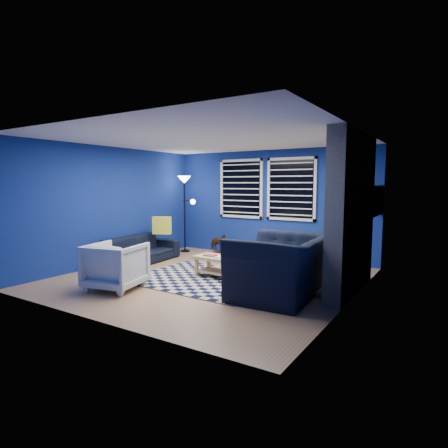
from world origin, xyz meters
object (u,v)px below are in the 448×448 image
object	(u,v)px
rocking_horse	(218,243)
floor_lamp	(185,190)
armchair_big	(280,267)
coffee_table	(217,262)
tv	(376,201)
armchair_bent	(116,266)
sofa	(139,250)
cabinet	(316,253)

from	to	relation	value
rocking_horse	floor_lamp	bearing A→B (deg)	101.62
floor_lamp	armchair_big	bearing A→B (deg)	-32.66
rocking_horse	coffee_table	size ratio (longest dim) A/B	0.63
armchair_big	coffee_table	distance (m)	1.58
tv	armchair_bent	bearing A→B (deg)	-135.00
armchair_big	rocking_horse	xyz separation A→B (m)	(-2.67, 2.39, -0.18)
sofa	cabinet	xyz separation A→B (m)	(3.30, 1.94, -0.05)
armchair_bent	coffee_table	world-z (taller)	armchair_bent
coffee_table	floor_lamp	xyz separation A→B (m)	(-2.14, 1.78, 1.28)
tv	floor_lamp	xyz separation A→B (m)	(-4.51, -0.07, 0.17)
armchair_big	armchair_bent	xyz separation A→B (m)	(-2.47, -0.98, -0.09)
armchair_bent	floor_lamp	size ratio (longest dim) A/B	0.44
tv	coffee_table	xyz separation A→B (m)	(-2.36, -1.85, -1.11)
sofa	armchair_big	bearing A→B (deg)	-105.75
armchair_big	coffee_table	size ratio (longest dim) A/B	1.71
tv	rocking_horse	size ratio (longest dim) A/B	1.88
tv	cabinet	xyz separation A→B (m)	(-1.20, 0.25, -1.16)
armchair_big	rocking_horse	distance (m)	3.59
floor_lamp	sofa	bearing A→B (deg)	-89.76
sofa	armchair_bent	size ratio (longest dim) A/B	2.37
rocking_horse	armchair_big	bearing A→B (deg)	-124.55
armchair_bent	floor_lamp	world-z (taller)	floor_lamp
armchair_big	floor_lamp	distance (m)	4.43
rocking_horse	tv	bearing A→B (deg)	-82.85
armchair_big	armchair_bent	distance (m)	2.66
tv	coffee_table	world-z (taller)	tv
sofa	floor_lamp	bearing A→B (deg)	-4.66
tv	armchair_bent	xyz separation A→B (m)	(-3.36, -3.36, -1.02)
armchair_big	cabinet	world-z (taller)	armchair_big
rocking_horse	coffee_table	xyz separation A→B (m)	(1.20, -1.86, -0.01)
tv	armchair_big	bearing A→B (deg)	-110.46
armchair_bent	rocking_horse	bearing A→B (deg)	-99.30
armchair_bent	coffee_table	xyz separation A→B (m)	(1.00, 1.51, -0.10)
cabinet	armchair_big	bearing A→B (deg)	-93.81
armchair_big	rocking_horse	world-z (taller)	armchair_big
sofa	armchair_bent	xyz separation A→B (m)	(1.14, -1.67, 0.09)
armchair_bent	cabinet	size ratio (longest dim) A/B	1.39
cabinet	rocking_horse	bearing A→B (deg)	175.33
sofa	armchair_big	size ratio (longest dim) A/B	1.37
armchair_bent	coffee_table	size ratio (longest dim) A/B	0.99
armchair_bent	sofa	bearing A→B (deg)	-68.44
cabinet	floor_lamp	distance (m)	3.57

